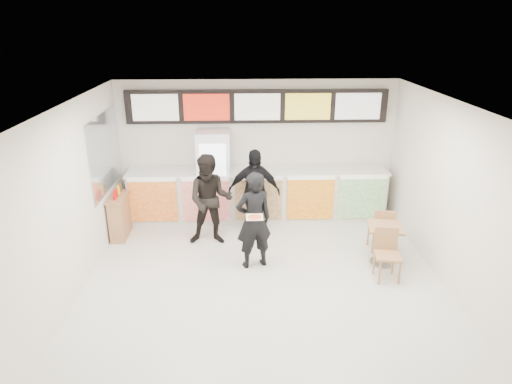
{
  "coord_description": "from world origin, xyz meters",
  "views": [
    {
      "loc": [
        -0.38,
        -6.17,
        4.18
      ],
      "look_at": [
        -0.11,
        1.2,
        1.37
      ],
      "focal_mm": 32.0,
      "sensor_mm": 36.0,
      "label": 1
    }
  ],
  "objects_px": {
    "service_counter": "(258,195)",
    "customer_mid": "(254,192)",
    "customer_left": "(210,200)",
    "cafe_table": "(384,238)",
    "customer_main": "(254,220)",
    "condiment_ledge": "(120,216)",
    "drinks_fridge": "(214,177)"
  },
  "relations": [
    {
      "from": "service_counter",
      "to": "customer_mid",
      "type": "relative_size",
      "value": 3.09
    },
    {
      "from": "customer_left",
      "to": "cafe_table",
      "type": "bearing_deg",
      "value": -15.0
    },
    {
      "from": "service_counter",
      "to": "customer_main",
      "type": "distance_m",
      "value": 2.05
    },
    {
      "from": "customer_main",
      "to": "condiment_ledge",
      "type": "xyz_separation_m",
      "value": [
        -2.67,
        1.28,
        -0.44
      ]
    },
    {
      "from": "customer_left",
      "to": "cafe_table",
      "type": "height_order",
      "value": "customer_left"
    },
    {
      "from": "customer_left",
      "to": "cafe_table",
      "type": "distance_m",
      "value": 3.31
    },
    {
      "from": "condiment_ledge",
      "to": "drinks_fridge",
      "type": "bearing_deg",
      "value": 21.82
    },
    {
      "from": "customer_left",
      "to": "customer_mid",
      "type": "distance_m",
      "value": 0.94
    },
    {
      "from": "drinks_fridge",
      "to": "cafe_table",
      "type": "relative_size",
      "value": 1.28
    },
    {
      "from": "customer_main",
      "to": "customer_left",
      "type": "relative_size",
      "value": 0.98
    },
    {
      "from": "customer_main",
      "to": "customer_mid",
      "type": "distance_m",
      "value": 1.34
    },
    {
      "from": "drinks_fridge",
      "to": "service_counter",
      "type": "bearing_deg",
      "value": -0.99
    },
    {
      "from": "customer_left",
      "to": "customer_mid",
      "type": "bearing_deg",
      "value": 26.72
    },
    {
      "from": "customer_mid",
      "to": "cafe_table",
      "type": "bearing_deg",
      "value": -26.29
    },
    {
      "from": "drinks_fridge",
      "to": "customer_main",
      "type": "relative_size",
      "value": 1.13
    },
    {
      "from": "cafe_table",
      "to": "condiment_ledge",
      "type": "height_order",
      "value": "condiment_ledge"
    },
    {
      "from": "drinks_fridge",
      "to": "customer_main",
      "type": "xyz_separation_m",
      "value": [
        0.78,
        -2.04,
        -0.11
      ]
    },
    {
      "from": "cafe_table",
      "to": "customer_main",
      "type": "bearing_deg",
      "value": -170.26
    },
    {
      "from": "customer_mid",
      "to": "drinks_fridge",
      "type": "bearing_deg",
      "value": 143.98
    },
    {
      "from": "service_counter",
      "to": "customer_mid",
      "type": "xyz_separation_m",
      "value": [
        -0.1,
        -0.69,
        0.33
      ]
    },
    {
      "from": "customer_mid",
      "to": "condiment_ledge",
      "type": "distance_m",
      "value": 2.75
    },
    {
      "from": "drinks_fridge",
      "to": "customer_left",
      "type": "xyz_separation_m",
      "value": [
        -0.03,
        -1.1,
        -0.1
      ]
    },
    {
      "from": "customer_main",
      "to": "customer_left",
      "type": "xyz_separation_m",
      "value": [
        -0.81,
        0.94,
        0.02
      ]
    },
    {
      "from": "customer_left",
      "to": "drinks_fridge",
      "type": "bearing_deg",
      "value": 90.43
    },
    {
      "from": "customer_main",
      "to": "customer_mid",
      "type": "relative_size",
      "value": 0.99
    },
    {
      "from": "customer_main",
      "to": "customer_left",
      "type": "distance_m",
      "value": 1.24
    },
    {
      "from": "service_counter",
      "to": "condiment_ledge",
      "type": "xyz_separation_m",
      "value": [
        -2.82,
        -0.74,
        -0.13
      ]
    },
    {
      "from": "drinks_fridge",
      "to": "condiment_ledge",
      "type": "bearing_deg",
      "value": -158.18
    },
    {
      "from": "customer_main",
      "to": "customer_mid",
      "type": "bearing_deg",
      "value": -110.36
    },
    {
      "from": "customer_main",
      "to": "condiment_ledge",
      "type": "distance_m",
      "value": 2.99
    },
    {
      "from": "drinks_fridge",
      "to": "customer_mid",
      "type": "bearing_deg",
      "value": -40.18
    },
    {
      "from": "service_counter",
      "to": "condiment_ledge",
      "type": "relative_size",
      "value": 5.33
    }
  ]
}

